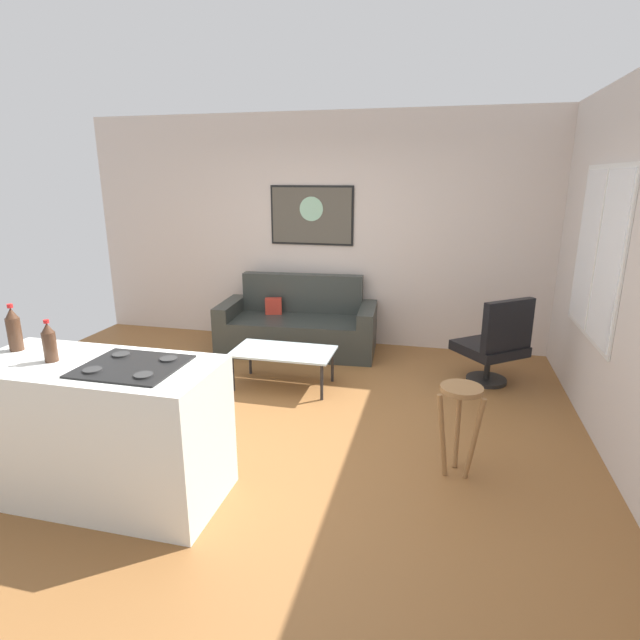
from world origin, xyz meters
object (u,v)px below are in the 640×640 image
Objects in this scene: coffee_table at (283,353)px; soda_bottle_2 at (49,343)px; soda_bottle at (14,330)px; wall_painting at (312,215)px; bar_stool at (460,409)px; couch at (298,327)px; armchair at (495,344)px.

soda_bottle_2 reaches higher than coffee_table.
wall_painting is at bearing 71.84° from soda_bottle.
couch is at bearing 128.37° from bar_stool.
wall_painting is at bearing 78.12° from soda_bottle_2.
soda_bottle_2 is (-0.70, -3.15, 0.76)m from couch.
soda_bottle_2 is (-0.87, -2.04, 0.70)m from coffee_table.
couch is at bearing -97.56° from wall_painting.
armchair is 3.38× the size of soda_bottle_2.
soda_bottle reaches higher than bar_stool.
armchair is at bearing 36.58° from soda_bottle.
armchair reaches higher than couch.
wall_painting reaches higher than coffee_table.
armchair is 1.80m from bar_stool.
armchair is at bearing 41.41° from soda_bottle_2.
soda_bottle is at bearing -123.15° from coffee_table.
soda_bottle_2 is at bearing -113.04° from coffee_table.
wall_painting reaches higher than soda_bottle_2.
bar_stool is (-0.39, -1.76, 0.06)m from armchair.
bar_stool is 3.48m from wall_painting.
bar_stool is 0.64× the size of wall_painting.
soda_bottle_2 is at bearing -138.59° from armchair.
couch reaches higher than coffee_table.
coffee_table is at bearing -85.98° from wall_painting.
soda_bottle_2 is (-2.54, -0.83, 0.55)m from bar_stool.
soda_bottle is at bearing -109.64° from couch.
couch is at bearing 70.36° from soda_bottle.
soda_bottle is at bearing 161.94° from soda_bottle_2.
wall_painting is at bearing 82.44° from couch.
couch is 1.38m from wall_painting.
couch is 7.05× the size of soda_bottle_2.
soda_bottle is (-1.08, -3.03, 0.78)m from couch.
soda_bottle reaches higher than couch.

